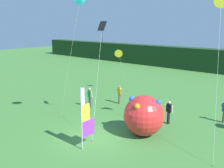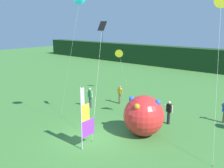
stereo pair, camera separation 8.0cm
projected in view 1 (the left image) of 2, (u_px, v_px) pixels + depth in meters
name	position (u px, v px, depth m)	size (l,w,h in m)	color
ground_plane	(92.00, 138.00, 15.52)	(120.00, 120.00, 0.00)	#3D7533
banner_flag	(85.00, 119.00, 13.96)	(0.06, 1.03, 3.70)	#B7B7BC
person_near_banner	(120.00, 94.00, 22.19)	(0.55, 0.48, 1.65)	brown
person_mid_field	(169.00, 112.00, 17.62)	(0.55, 0.48, 1.71)	black
person_far_left	(90.00, 97.00, 21.14)	(0.55, 0.48, 1.75)	#2D334C
inflatable_balloon	(144.00, 116.00, 15.76)	(2.62, 2.62, 2.62)	red
kite_yellow_delta_0	(221.00, 0.00, 13.76)	(1.95, 3.71, 8.84)	brown
kite_black_diamond_1	(101.00, 33.00, 16.50)	(1.95, 3.07, 7.22)	brown
kite_yellow_delta_2	(119.00, 53.00, 25.44)	(0.96, 2.27, 4.57)	brown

